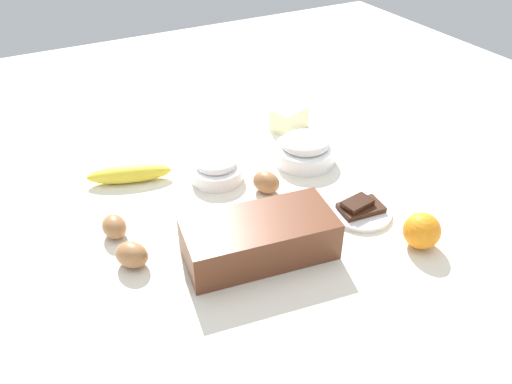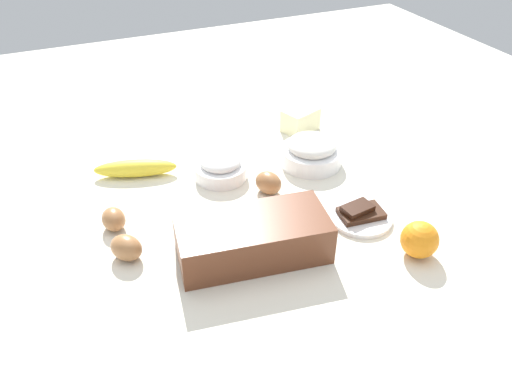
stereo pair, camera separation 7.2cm
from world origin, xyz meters
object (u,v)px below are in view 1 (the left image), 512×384
(sugar_bowl, at_px, (216,169))
(banana, at_px, (129,174))
(egg_near_butter, at_px, (114,227))
(butter_block, at_px, (289,118))
(egg_beside_bowl, at_px, (266,182))
(orange_fruit, at_px, (422,231))
(chocolate_plate, at_px, (360,210))
(flour_bowl, at_px, (305,149))
(egg_loose, at_px, (132,255))
(loaf_pan, at_px, (259,237))

(sugar_bowl, relative_size, banana, 0.64)
(egg_near_butter, bearing_deg, butter_block, -157.53)
(egg_near_butter, distance_m, egg_beside_bowl, 0.34)
(orange_fruit, distance_m, chocolate_plate, 0.14)
(flour_bowl, relative_size, egg_loose, 2.28)
(sugar_bowl, bearing_deg, egg_loose, 36.28)
(sugar_bowl, height_order, chocolate_plate, sugar_bowl)
(butter_block, bearing_deg, loaf_pan, 52.54)
(banana, height_order, egg_near_butter, egg_near_butter)
(loaf_pan, height_order, egg_beside_bowl, loaf_pan)
(orange_fruit, bearing_deg, banana, -48.11)
(butter_block, relative_size, egg_beside_bowl, 1.40)
(banana, xyz_separation_m, egg_near_butter, (0.08, 0.17, 0.00))
(banana, bearing_deg, chocolate_plate, 138.32)
(banana, bearing_deg, egg_near_butter, 64.86)
(butter_block, xyz_separation_m, egg_near_butter, (0.54, 0.22, -0.01))
(butter_block, xyz_separation_m, egg_loose, (0.53, 0.32, -0.01))
(flour_bowl, height_order, butter_block, flour_bowl)
(flour_bowl, relative_size, sugar_bowl, 1.21)
(sugar_bowl, bearing_deg, banana, -25.07)
(banana, distance_m, egg_loose, 0.28)
(orange_fruit, xyz_separation_m, egg_beside_bowl, (0.17, -0.30, -0.01))
(loaf_pan, distance_m, egg_loose, 0.24)
(flour_bowl, bearing_deg, banana, -15.89)
(chocolate_plate, bearing_deg, banana, -41.68)
(banana, xyz_separation_m, egg_beside_bowl, (-0.26, 0.18, 0.00))
(orange_fruit, distance_m, egg_beside_bowl, 0.35)
(orange_fruit, xyz_separation_m, chocolate_plate, (0.04, -0.13, -0.03))
(sugar_bowl, xyz_separation_m, orange_fruit, (-0.25, 0.40, 0.01))
(loaf_pan, relative_size, orange_fruit, 4.16)
(sugar_bowl, xyz_separation_m, banana, (0.18, -0.08, -0.01))
(loaf_pan, bearing_deg, egg_beside_bowl, -114.19)
(egg_near_butter, bearing_deg, orange_fruit, 149.22)
(orange_fruit, bearing_deg, egg_near_butter, -30.78)
(egg_near_butter, bearing_deg, chocolate_plate, 159.94)
(egg_beside_bowl, bearing_deg, butter_block, -130.79)
(egg_near_butter, height_order, egg_loose, egg_loose)
(butter_block, distance_m, egg_beside_bowl, 0.30)
(egg_beside_bowl, relative_size, egg_loose, 1.00)
(banana, relative_size, egg_loose, 2.95)
(orange_fruit, xyz_separation_m, egg_near_butter, (0.51, -0.31, -0.01))
(sugar_bowl, bearing_deg, flour_bowl, 172.32)
(loaf_pan, bearing_deg, flour_bowl, -128.03)
(butter_block, height_order, chocolate_plate, butter_block)
(sugar_bowl, bearing_deg, orange_fruit, 122.34)
(sugar_bowl, xyz_separation_m, egg_near_butter, (0.26, 0.09, -0.00))
(loaf_pan, xyz_separation_m, egg_beside_bowl, (-0.11, -0.17, -0.02))
(butter_block, distance_m, egg_near_butter, 0.58)
(orange_fruit, height_order, butter_block, orange_fruit)
(banana, height_order, egg_beside_bowl, egg_beside_bowl)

